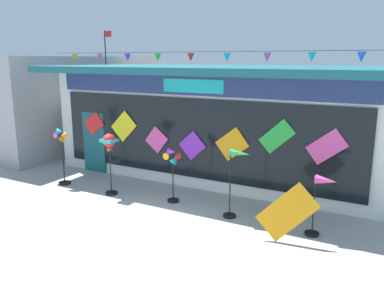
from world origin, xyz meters
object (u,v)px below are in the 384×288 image
(wind_spinner_left, at_px, (109,146))
(display_kite_on_ground, at_px, (287,212))
(kite_shop_building, at_px, (223,119))
(wind_spinner_center_left, at_px, (172,165))
(wind_spinner_center_right, at_px, (236,174))
(wind_spinner_right, at_px, (322,194))
(wind_spinner_far_left, at_px, (62,150))

(wind_spinner_left, relative_size, display_kite_on_ground, 1.46)
(kite_shop_building, bearing_deg, display_kite_on_ground, -51.28)
(wind_spinner_center_left, height_order, wind_spinner_center_right, wind_spinner_center_right)
(wind_spinner_center_right, bearing_deg, wind_spinner_right, -1.68)
(wind_spinner_center_right, xyz_separation_m, display_kite_on_ground, (1.39, -0.59, -0.46))
(wind_spinner_far_left, bearing_deg, wind_spinner_center_left, 4.39)
(wind_spinner_center_left, relative_size, display_kite_on_ground, 1.25)
(wind_spinner_left, height_order, wind_spinner_center_right, wind_spinner_left)
(display_kite_on_ground, bearing_deg, kite_shop_building, 128.72)
(kite_shop_building, bearing_deg, wind_spinner_center_left, -89.26)
(wind_spinner_center_left, bearing_deg, wind_spinner_far_left, -175.61)
(wind_spinner_right, relative_size, display_kite_on_ground, 1.15)
(kite_shop_building, bearing_deg, wind_spinner_center_right, -61.56)
(kite_shop_building, xyz_separation_m, display_kite_on_ground, (3.30, -4.12, -1.15))
(wind_spinner_far_left, height_order, wind_spinner_right, wind_spinner_far_left)
(kite_shop_building, height_order, wind_spinner_center_left, kite_shop_building)
(kite_shop_building, distance_m, wind_spinner_center_right, 4.07)
(wind_spinner_left, height_order, wind_spinner_right, wind_spinner_left)
(kite_shop_building, height_order, wind_spinner_far_left, kite_shop_building)
(kite_shop_building, xyz_separation_m, wind_spinner_right, (3.87, -3.58, -0.83))
(wind_spinner_center_left, height_order, display_kite_on_ground, wind_spinner_center_left)
(wind_spinner_right, bearing_deg, wind_spinner_center_right, 178.32)
(wind_spinner_center_right, height_order, display_kite_on_ground, wind_spinner_center_right)
(wind_spinner_center_right, bearing_deg, kite_shop_building, 118.44)
(wind_spinner_center_right, bearing_deg, display_kite_on_ground, -23.11)
(kite_shop_building, distance_m, display_kite_on_ground, 5.40)
(kite_shop_building, bearing_deg, wind_spinner_left, -116.27)
(wind_spinner_far_left, distance_m, wind_spinner_left, 1.88)
(wind_spinner_far_left, height_order, wind_spinner_center_left, wind_spinner_far_left)
(kite_shop_building, bearing_deg, wind_spinner_far_left, -135.28)
(wind_spinner_far_left, relative_size, wind_spinner_center_left, 1.16)
(display_kite_on_ground, bearing_deg, wind_spinner_far_left, 175.82)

